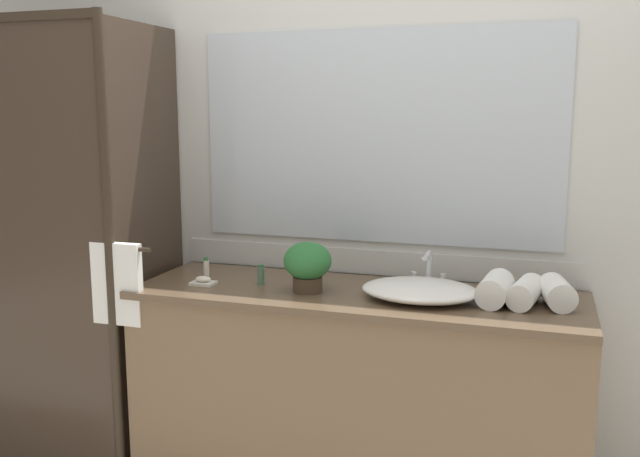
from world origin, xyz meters
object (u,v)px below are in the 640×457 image
at_px(faucet, 428,275).
at_px(potted_plant, 308,264).
at_px(amenity_bottle_lotion, 206,268).
at_px(rolled_towel_near_edge, 557,293).
at_px(soap_dish, 203,281).
at_px(sink_basin, 420,290).
at_px(rolled_towel_far_edge, 495,289).
at_px(amenity_bottle_conditioner, 261,275).
at_px(rolled_towel_middle, 526,292).

relative_size(faucet, potted_plant, 0.84).
distance_m(faucet, amenity_bottle_lotion, 0.95).
bearing_deg(faucet, rolled_towel_near_edge, -15.93).
bearing_deg(amenity_bottle_lotion, soap_dish, -68.52).
bearing_deg(sink_basin, potted_plant, -176.40).
height_order(faucet, rolled_towel_far_edge, faucet).
xyz_separation_m(faucet, amenity_bottle_conditioner, (-0.67, -0.18, -0.01)).
xyz_separation_m(amenity_bottle_conditioner, rolled_towel_near_edge, (1.17, 0.03, 0.01)).
bearing_deg(soap_dish, potted_plant, 4.01).
bearing_deg(faucet, potted_plant, -153.91).
distance_m(soap_dish, rolled_towel_middle, 1.29).
distance_m(amenity_bottle_conditioner, rolled_towel_near_edge, 1.17).
relative_size(soap_dish, rolled_towel_middle, 0.44).
xyz_separation_m(amenity_bottle_lotion, rolled_towel_middle, (1.33, -0.03, 0.01)).
bearing_deg(amenity_bottle_conditioner, rolled_towel_far_edge, 0.45).
height_order(soap_dish, rolled_towel_near_edge, rolled_towel_near_edge).
relative_size(amenity_bottle_lotion, amenity_bottle_conditioner, 1.03).
xyz_separation_m(amenity_bottle_lotion, rolled_towel_far_edge, (1.22, -0.04, 0.02)).
bearing_deg(rolled_towel_middle, faucet, 157.91).
xyz_separation_m(sink_basin, amenity_bottle_lotion, (-0.95, 0.06, 0.01)).
bearing_deg(sink_basin, amenity_bottle_lotion, 176.18).
bearing_deg(faucet, amenity_bottle_conditioner, -165.27).
bearing_deg(rolled_towel_far_edge, faucet, 148.81).
height_order(amenity_bottle_lotion, rolled_towel_far_edge, rolled_towel_far_edge).
xyz_separation_m(amenity_bottle_conditioner, rolled_towel_middle, (1.06, 0.02, 0.01)).
distance_m(sink_basin, amenity_bottle_lotion, 0.95).
relative_size(rolled_towel_near_edge, rolled_towel_middle, 0.87).
bearing_deg(rolled_towel_far_edge, sink_basin, -175.31).
relative_size(sink_basin, amenity_bottle_lotion, 5.12).
distance_m(soap_dish, rolled_towel_near_edge, 1.40).
distance_m(faucet, soap_dish, 0.93).
distance_m(potted_plant, amenity_bottle_lotion, 0.51).
distance_m(amenity_bottle_lotion, rolled_towel_middle, 1.33).
xyz_separation_m(sink_basin, rolled_towel_near_edge, (0.50, 0.05, 0.02)).
xyz_separation_m(sink_basin, amenity_bottle_conditioner, (-0.67, 0.02, 0.01)).
xyz_separation_m(soap_dish, amenity_bottle_conditioner, (0.23, 0.08, 0.03)).
relative_size(sink_basin, soap_dish, 4.52).
bearing_deg(rolled_towel_near_edge, rolled_towel_far_edge, -173.22).
height_order(rolled_towel_near_edge, rolled_towel_middle, rolled_towel_near_edge).
bearing_deg(faucet, sink_basin, -90.00).
xyz_separation_m(rolled_towel_near_edge, rolled_towel_middle, (-0.11, -0.02, -0.00)).
bearing_deg(amenity_bottle_lotion, rolled_towel_middle, -1.26).
relative_size(sink_basin, amenity_bottle_conditioner, 5.28).
bearing_deg(rolled_towel_middle, potted_plant, -175.77).
distance_m(amenity_bottle_lotion, amenity_bottle_conditioner, 0.28).
distance_m(sink_basin, rolled_towel_far_edge, 0.28).
bearing_deg(rolled_towel_middle, rolled_towel_near_edge, 7.93).
bearing_deg(rolled_towel_near_edge, sink_basin, -174.39).
height_order(potted_plant, rolled_towel_near_edge, potted_plant).
bearing_deg(rolled_towel_near_edge, potted_plant, -175.34).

